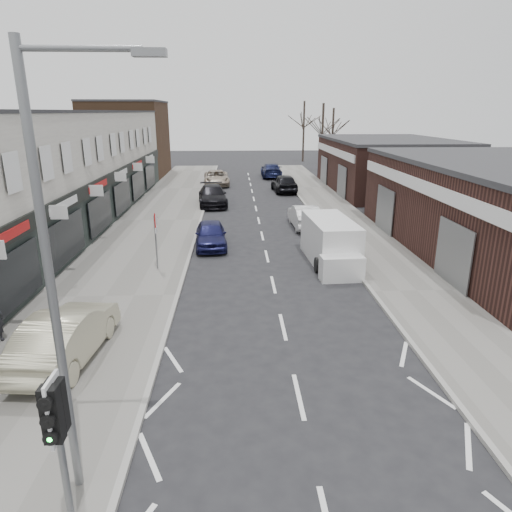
{
  "coord_description": "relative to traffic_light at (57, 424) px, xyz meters",
  "views": [
    {
      "loc": [
        -1.58,
        -8.11,
        7.05
      ],
      "look_at": [
        -0.93,
        5.88,
        2.6
      ],
      "focal_mm": 32.0,
      "sensor_mm": 36.0,
      "label": 1
    }
  ],
  "objects": [
    {
      "name": "ground",
      "position": [
        4.4,
        2.02,
        -2.41
      ],
      "size": [
        160.0,
        160.0,
        0.0
      ],
      "primitive_type": "plane",
      "color": "black",
      "rests_on": "ground"
    },
    {
      "name": "pavement_left",
      "position": [
        -2.35,
        24.02,
        -2.35
      ],
      "size": [
        5.5,
        64.0,
        0.12
      ],
      "primitive_type": "cube",
      "color": "slate",
      "rests_on": "ground"
    },
    {
      "name": "pavement_right",
      "position": [
        10.15,
        24.02,
        -2.35
      ],
      "size": [
        3.5,
        64.0,
        0.12
      ],
      "primitive_type": "cube",
      "color": "slate",
      "rests_on": "ground"
    },
    {
      "name": "shop_terrace_left",
      "position": [
        -9.1,
        21.52,
        1.14
      ],
      "size": [
        8.0,
        41.0,
        7.1
      ],
      "primitive_type": "cube",
      "color": "beige",
      "rests_on": "ground"
    },
    {
      "name": "brick_block_far",
      "position": [
        -9.1,
        47.02,
        1.59
      ],
      "size": [
        8.0,
        10.0,
        8.0
      ],
      "primitive_type": "cube",
      "color": "#4C3220",
      "rests_on": "ground"
    },
    {
      "name": "right_unit_far",
      "position": [
        16.9,
        36.02,
        -0.16
      ],
      "size": [
        10.0,
        16.0,
        4.5
      ],
      "primitive_type": "cube",
      "color": "#381E19",
      "rests_on": "ground"
    },
    {
      "name": "tree_far_a",
      "position": [
        13.4,
        50.02,
        -2.41
      ],
      "size": [
        3.6,
        3.6,
        8.0
      ],
      "primitive_type": null,
      "color": "#382D26",
      "rests_on": "ground"
    },
    {
      "name": "tree_far_b",
      "position": [
        15.9,
        56.02,
        -2.41
      ],
      "size": [
        3.6,
        3.6,
        7.5
      ],
      "primitive_type": null,
      "color": "#382D26",
      "rests_on": "ground"
    },
    {
      "name": "tree_far_c",
      "position": [
        12.9,
        62.02,
        -2.41
      ],
      "size": [
        3.6,
        3.6,
        8.5
      ],
      "primitive_type": null,
      "color": "#382D26",
      "rests_on": "ground"
    },
    {
      "name": "traffic_light",
      "position": [
        0.0,
        0.0,
        0.0
      ],
      "size": [
        0.28,
        0.6,
        3.1
      ],
      "color": "slate",
      "rests_on": "pavement_left"
    },
    {
      "name": "street_lamp",
      "position": [
        -0.13,
        1.22,
        2.2
      ],
      "size": [
        2.23,
        0.22,
        8.0
      ],
      "color": "slate",
      "rests_on": "pavement_left"
    },
    {
      "name": "warning_sign",
      "position": [
        -0.76,
        14.02,
        -0.21
      ],
      "size": [
        0.12,
        0.8,
        2.7
      ],
      "color": "slate",
      "rests_on": "pavement_left"
    },
    {
      "name": "white_van",
      "position": [
        7.41,
        14.9,
        -1.41
      ],
      "size": [
        2.2,
        5.54,
        2.12
      ],
      "rotation": [
        0.0,
        0.0,
        0.06
      ],
      "color": "white",
      "rests_on": "ground"
    },
    {
      "name": "sedan_on_pavement",
      "position": [
        -2.12,
        6.03,
        -1.54
      ],
      "size": [
        2.03,
        4.72,
        1.51
      ],
      "primitive_type": "imported",
      "rotation": [
        0.0,
        0.0,
        3.05
      ],
      "color": "#B5AF90",
      "rests_on": "pavement_left"
    },
    {
      "name": "parked_car_left_a",
      "position": [
        1.48,
        17.88,
        -1.72
      ],
      "size": [
        1.93,
        4.19,
        1.39
      ],
      "primitive_type": "imported",
      "rotation": [
        0.0,
        0.0,
        0.07
      ],
      "color": "#151744",
      "rests_on": "ground"
    },
    {
      "name": "parked_car_left_b",
      "position": [
        1.06,
        29.44,
        -1.65
      ],
      "size": [
        2.59,
        5.43,
        1.53
      ],
      "primitive_type": "imported",
      "rotation": [
        0.0,
        0.0,
        0.09
      ],
      "color": "black",
      "rests_on": "ground"
    },
    {
      "name": "parked_car_left_c",
      "position": [
        1.0,
        39.67,
        -1.68
      ],
      "size": [
        2.74,
        5.39,
        1.46
      ],
      "primitive_type": "imported",
      "rotation": [
        0.0,
        0.0,
        0.06
      ],
      "color": "tan",
      "rests_on": "ground"
    },
    {
      "name": "parked_car_right_a",
      "position": [
        7.21,
        22.04,
        -1.7
      ],
      "size": [
        1.67,
        4.4,
        1.43
      ],
      "primitive_type": "imported",
      "rotation": [
        0.0,
        0.0,
        3.18
      ],
      "color": "silver",
      "rests_on": "ground"
    },
    {
      "name": "parked_car_right_b",
      "position": [
        7.32,
        35.4,
        -1.6
      ],
      "size": [
        2.25,
        4.9,
        1.63
      ],
      "primitive_type": "imported",
      "rotation": [
        0.0,
        0.0,
        3.21
      ],
      "color": "black",
      "rests_on": "ground"
    },
    {
      "name": "parked_car_right_c",
      "position": [
        6.91,
        45.22,
        -1.64
      ],
      "size": [
        2.21,
        5.35,
        1.55
      ],
      "primitive_type": "imported",
      "rotation": [
        0.0,
        0.0,
        3.13
      ],
      "color": "#121739",
      "rests_on": "ground"
    }
  ]
}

